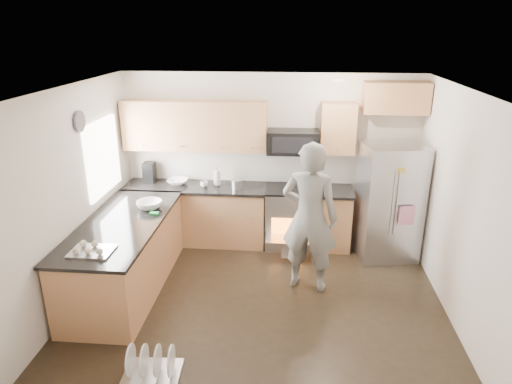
# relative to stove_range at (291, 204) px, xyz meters

# --- Properties ---
(ground) EXTENTS (4.50, 4.50, 0.00)m
(ground) POSITION_rel_stove_range_xyz_m (-0.35, -1.69, -0.68)
(ground) COLOR black
(ground) RESTS_ON ground
(room_shell) EXTENTS (4.54, 4.04, 2.62)m
(room_shell) POSITION_rel_stove_range_xyz_m (-0.39, -1.68, 1.00)
(room_shell) COLOR silver
(room_shell) RESTS_ON ground
(back_cabinet_run) EXTENTS (4.45, 0.64, 2.50)m
(back_cabinet_run) POSITION_rel_stove_range_xyz_m (-0.93, 0.05, 0.29)
(back_cabinet_run) COLOR #B07246
(back_cabinet_run) RESTS_ON ground
(peninsula) EXTENTS (0.96, 2.36, 1.03)m
(peninsula) POSITION_rel_stove_range_xyz_m (-2.10, -1.45, -0.21)
(peninsula) COLOR #B07246
(peninsula) RESTS_ON ground
(stove_range) EXTENTS (0.76, 0.97, 1.79)m
(stove_range) POSITION_rel_stove_range_xyz_m (0.00, 0.00, 0.00)
(stove_range) COLOR #B7B7BC
(stove_range) RESTS_ON ground
(refrigerator) EXTENTS (0.93, 0.78, 1.69)m
(refrigerator) POSITION_rel_stove_range_xyz_m (1.41, -0.24, 0.17)
(refrigerator) COLOR #B7B7BC
(refrigerator) RESTS_ON ground
(person) EXTENTS (0.80, 0.62, 1.95)m
(person) POSITION_rel_stove_range_xyz_m (0.24, -1.20, 0.30)
(person) COLOR gray
(person) RESTS_ON ground
(dish_rack) EXTENTS (0.58, 0.47, 0.34)m
(dish_rack) POSITION_rel_stove_range_xyz_m (-1.30, -3.01, -0.58)
(dish_rack) COLOR #B7B7BC
(dish_rack) RESTS_ON ground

